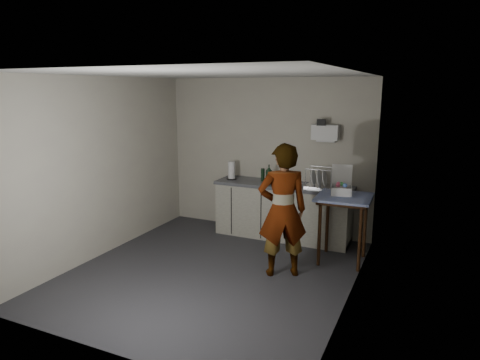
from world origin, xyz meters
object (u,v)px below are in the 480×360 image
at_px(kitchen_counter, 283,212).
at_px(dark_bottle, 263,175).
at_px(dish_rack, 320,182).
at_px(bakery_box, 341,188).
at_px(soap_bottle, 269,174).
at_px(soda_can, 287,181).
at_px(paper_towel, 232,171).
at_px(standing_man, 283,210).
at_px(side_table, 344,205).

height_order(kitchen_counter, dark_bottle, dark_bottle).
bearing_deg(dish_rack, kitchen_counter, -177.45).
bearing_deg(dish_rack, bakery_box, -50.07).
distance_m(soap_bottle, soda_can, 0.33).
distance_m(soda_can, dark_bottle, 0.47).
height_order(paper_towel, bakery_box, bakery_box).
bearing_deg(dark_bottle, standing_man, -59.47).
bearing_deg(bakery_box, paper_towel, 154.36).
height_order(soap_bottle, dark_bottle, soap_bottle).
distance_m(paper_towel, dish_rack, 1.51).
relative_size(standing_man, dark_bottle, 8.21).
xyz_separation_m(side_table, standing_man, (-0.64, -0.78, 0.04)).
relative_size(standing_man, bakery_box, 4.37).
height_order(soda_can, bakery_box, bakery_box).
bearing_deg(side_table, standing_man, -131.40).
bearing_deg(bakery_box, soap_bottle, 148.43).
xyz_separation_m(standing_man, soap_bottle, (-0.70, 1.33, 0.18)).
bearing_deg(soap_bottle, kitchen_counter, 11.69).
bearing_deg(kitchen_counter, soda_can, -28.10).
xyz_separation_m(soda_can, dish_rack, (0.51, 0.07, 0.01)).
bearing_deg(soda_can, paper_towel, 179.03).
xyz_separation_m(dark_bottle, bakery_box, (1.41, -0.55, 0.03)).
bearing_deg(kitchen_counter, dark_bottle, 171.96).
distance_m(standing_man, soda_can, 1.39).
relative_size(kitchen_counter, paper_towel, 7.34).
bearing_deg(soda_can, side_table, -28.64).
bearing_deg(dark_bottle, dish_rack, -1.64).
relative_size(soda_can, paper_towel, 0.38).
relative_size(dark_bottle, bakery_box, 0.53).
distance_m(soap_bottle, paper_towel, 0.69).
bearing_deg(paper_towel, bakery_box, -13.71).
height_order(soda_can, dark_bottle, dark_bottle).
relative_size(dark_bottle, paper_towel, 0.70).
height_order(soap_bottle, paper_towel, paper_towel).
bearing_deg(soap_bottle, bakery_box, -19.65).
bearing_deg(soap_bottle, paper_towel, 177.96).
relative_size(side_table, dish_rack, 2.18).
distance_m(kitchen_counter, soda_can, 0.55).
height_order(standing_man, paper_towel, standing_man).
distance_m(standing_man, dish_rack, 1.41).
relative_size(side_table, bakery_box, 2.39).
xyz_separation_m(kitchen_counter, paper_towel, (-0.92, -0.02, 0.63)).
distance_m(kitchen_counter, bakery_box, 1.30).
distance_m(dark_bottle, dish_rack, 0.97).
relative_size(kitchen_counter, dish_rack, 5.07).
relative_size(soap_bottle, dish_rack, 0.69).
height_order(kitchen_counter, dish_rack, dish_rack).
relative_size(standing_man, soap_bottle, 5.81).
height_order(soda_can, paper_towel, paper_towel).
distance_m(kitchen_counter, paper_towel, 1.12).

